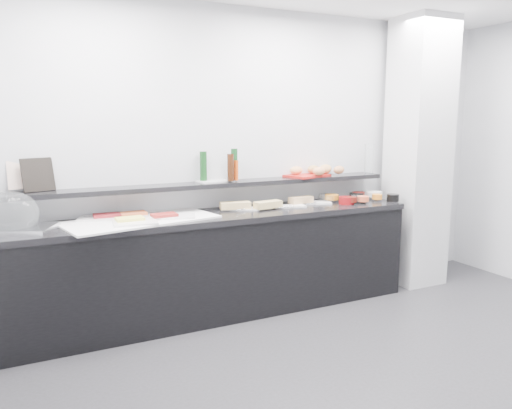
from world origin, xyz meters
name	(u,v)px	position (x,y,z in m)	size (l,w,h in m)	color
ground	(416,385)	(0.00, 0.00, 0.00)	(5.00, 5.00, 0.00)	#2D2D30
back_wall	(273,156)	(0.00, 2.00, 1.35)	(5.00, 0.02, 2.70)	silver
column	(418,154)	(1.50, 1.65, 1.35)	(0.50, 0.50, 2.70)	silver
buffet_cabinet	(218,267)	(-0.70, 1.70, 0.42)	(3.60, 0.60, 0.85)	black
counter_top	(217,216)	(-0.70, 1.70, 0.88)	(3.62, 0.62, 0.05)	black
wall_shelf	(210,185)	(-0.70, 1.88, 1.13)	(3.60, 0.25, 0.04)	black
cloche_base	(16,229)	(-2.27, 1.69, 0.92)	(0.52, 0.34, 0.04)	#AEB0B5
cloche_dome	(11,215)	(-2.29, 1.68, 1.03)	(0.40, 0.26, 0.34)	white
linen_runner	(141,220)	(-1.37, 1.68, 0.91)	(1.19, 0.56, 0.01)	white
platter_meat_a	(99,218)	(-1.67, 1.82, 0.92)	(0.31, 0.21, 0.01)	white
food_meat_a	(107,215)	(-1.60, 1.83, 0.94)	(0.21, 0.13, 0.02)	maroon
platter_salmon	(131,216)	(-1.41, 1.80, 0.92)	(0.26, 0.18, 0.01)	silver
food_salmon	(133,213)	(-1.40, 1.81, 0.94)	(0.21, 0.13, 0.02)	#CE552A
platter_cheese	(135,223)	(-1.44, 1.52, 0.92)	(0.33, 0.22, 0.01)	white
food_cheese	(130,219)	(-1.47, 1.60, 0.94)	(0.21, 0.13, 0.02)	#FCF762
platter_meat_b	(176,216)	(-1.09, 1.63, 0.92)	(0.31, 0.21, 0.01)	white
food_meat_b	(164,215)	(-1.19, 1.63, 0.94)	(0.20, 0.13, 0.02)	maroon
sandwich_plate_left	(240,209)	(-0.44, 1.79, 0.91)	(0.34, 0.14, 0.01)	white
sandwich_food_left	(235,205)	(-0.50, 1.78, 0.94)	(0.27, 0.10, 0.06)	#D6B470
tongs_left	(242,209)	(-0.46, 1.71, 0.92)	(0.01, 0.01, 0.16)	silver
sandwich_plate_mid	(289,206)	(0.02, 1.71, 0.91)	(0.30, 0.13, 0.01)	silver
sandwich_food_mid	(268,205)	(-0.21, 1.69, 0.94)	(0.26, 0.10, 0.06)	tan
tongs_mid	(286,207)	(-0.06, 1.63, 0.92)	(0.01, 0.01, 0.16)	silver
sandwich_plate_right	(311,203)	(0.31, 1.80, 0.91)	(0.39, 0.17, 0.01)	white
sandwich_food_right	(301,200)	(0.19, 1.78, 0.94)	(0.24, 0.09, 0.06)	tan
tongs_right	(311,203)	(0.25, 1.70, 0.92)	(0.01, 0.01, 0.16)	silver
bowl_glass_fruit	(327,198)	(0.51, 1.81, 0.94)	(0.17, 0.17, 0.07)	silver
fill_glass_fruit	(332,197)	(0.55, 1.79, 0.95)	(0.13, 0.13, 0.05)	#C7751B
bowl_black_jam	(356,196)	(0.85, 1.79, 0.94)	(0.14, 0.14, 0.07)	black
fill_black_jam	(358,194)	(0.89, 1.81, 0.95)	(0.13, 0.13, 0.05)	#59100C
bowl_glass_cream	(369,195)	(1.00, 1.79, 0.94)	(0.16, 0.16, 0.07)	white
fill_glass_cream	(374,194)	(1.05, 1.77, 0.95)	(0.17, 0.17, 0.05)	white
bowl_red_jam	(346,200)	(0.60, 1.62, 0.94)	(0.14, 0.14, 0.07)	maroon
fill_red_jam	(352,199)	(0.63, 1.58, 0.95)	(0.10, 0.10, 0.05)	#54120C
bowl_glass_salmon	(359,199)	(0.74, 1.62, 0.94)	(0.15, 0.15, 0.07)	silver
fill_glass_salmon	(363,199)	(0.76, 1.57, 0.95)	(0.11, 0.11, 0.05)	#CE5732
bowl_black_fruit	(393,198)	(1.11, 1.55, 0.94)	(0.12, 0.12, 0.07)	black
fill_black_fruit	(377,197)	(0.96, 1.61, 0.95)	(0.10, 0.10, 0.05)	orange
framed_print	(38,175)	(-2.09, 1.95, 1.28)	(0.24, 0.02, 0.26)	black
print_art	(18,175)	(-2.22, 1.98, 1.28)	(0.16, 0.00, 0.22)	beige
condiment_tray	(214,181)	(-0.65, 1.91, 1.16)	(0.28, 0.17, 0.01)	silver
bottle_green_a	(203,166)	(-0.73, 1.94, 1.29)	(0.06, 0.06, 0.26)	#0F3814
bottle_brown	(231,167)	(-0.52, 1.82, 1.28)	(0.06, 0.06, 0.24)	#331709
bottle_green_b	(234,164)	(-0.45, 1.89, 1.30)	(0.06, 0.06, 0.28)	#103E19
bottle_hot	(236,170)	(-0.46, 1.83, 1.25)	(0.04, 0.04, 0.18)	#C4410E
shaker_salt	(233,176)	(-0.47, 1.87, 1.20)	(0.04, 0.04, 0.07)	white
shaker_pepper	(232,176)	(-0.47, 1.89, 1.20)	(0.03, 0.03, 0.07)	white
bread_tray	(307,176)	(0.32, 1.90, 1.16)	(0.40, 0.28, 0.02)	#AF1712
bread_roll_nw	(296,170)	(0.22, 1.93, 1.21)	(0.14, 0.09, 0.08)	tan
bread_roll_n	(313,169)	(0.42, 1.95, 1.21)	(0.13, 0.08, 0.08)	#AF7F42
bread_roll_ne	(326,168)	(0.59, 1.97, 1.21)	(0.13, 0.08, 0.08)	tan
bread_roll_sw	(319,171)	(0.38, 1.78, 1.21)	(0.15, 0.10, 0.08)	#C47B4B
bread_roll_se	(339,170)	(0.63, 1.80, 1.21)	(0.14, 0.09, 0.08)	#B37344
bread_roll_mide	(325,170)	(0.52, 1.87, 1.21)	(0.13, 0.09, 0.08)	#BA7E46
carafe	(369,159)	(1.05, 1.87, 1.30)	(0.10, 0.10, 0.30)	white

